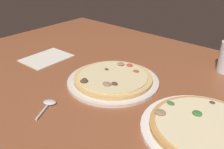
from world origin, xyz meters
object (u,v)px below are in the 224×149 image
at_px(pizza_side, 203,128).
at_px(paper_menu, 47,58).
at_px(spoon, 48,104).
at_px(pizza_main, 112,80).

height_order(pizza_side, paper_menu, pizza_side).
distance_m(pizza_side, spoon, 0.44).
height_order(paper_menu, spoon, spoon).
relative_size(paper_menu, spoon, 1.96).
bearing_deg(spoon, pizza_side, -154.08).
xyz_separation_m(pizza_main, pizza_side, (-0.34, 0.04, -0.00)).
height_order(pizza_main, paper_menu, pizza_main).
relative_size(pizza_side, spoon, 3.27).
height_order(pizza_main, spoon, pizza_main).
bearing_deg(pizza_main, pizza_side, 173.00).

